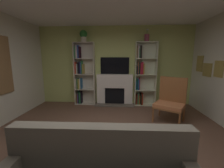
# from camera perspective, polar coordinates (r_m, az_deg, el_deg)

# --- Properties ---
(ground_plane) EXTENTS (6.67, 6.67, 0.00)m
(ground_plane) POSITION_cam_1_polar(r_m,az_deg,el_deg) (2.87, -1.47, -24.21)
(ground_plane) COLOR brown
(wall_back_accent) EXTENTS (5.45, 0.06, 2.73)m
(wall_back_accent) POSITION_cam_1_polar(r_m,az_deg,el_deg) (5.19, 1.14, 7.17)
(wall_back_accent) COLOR #B9C46E
(wall_back_accent) RESTS_ON ground_plane
(fireplace) EXTENTS (1.37, 0.49, 1.08)m
(fireplace) POSITION_cam_1_polar(r_m,az_deg,el_deg) (5.16, 1.05, -1.88)
(fireplace) COLOR white
(fireplace) RESTS_ON ground_plane
(tv) EXTENTS (1.00, 0.06, 0.58)m
(tv) POSITION_cam_1_polar(r_m,az_deg,el_deg) (5.13, 1.12, 7.24)
(tv) COLOR black
(tv) RESTS_ON fireplace
(bookshelf_left) EXTENTS (0.71, 0.31, 2.17)m
(bookshelf_left) POSITION_cam_1_polar(r_m,az_deg,el_deg) (5.25, -11.64, 3.75)
(bookshelf_left) COLOR beige
(bookshelf_left) RESTS_ON ground_plane
(bookshelf_right) EXTENTS (0.71, 0.33, 2.17)m
(bookshelf_right) POSITION_cam_1_polar(r_m,az_deg,el_deg) (5.12, 11.97, 3.33)
(bookshelf_right) COLOR beige
(bookshelf_right) RESTS_ON ground_plane
(potted_plant) EXTENTS (0.25, 0.25, 0.40)m
(potted_plant) POSITION_cam_1_polar(r_m,az_deg,el_deg) (5.21, -11.21, 18.30)
(potted_plant) COLOR beige
(potted_plant) RESTS_ON bookshelf_left
(vase_with_flowers) EXTENTS (0.15, 0.15, 0.41)m
(vase_with_flowers) POSITION_cam_1_polar(r_m,az_deg,el_deg) (5.11, 13.58, 17.33)
(vase_with_flowers) COLOR #95394E
(vase_with_flowers) RESTS_ON bookshelf_right
(armchair) EXTENTS (0.87, 0.84, 1.14)m
(armchair) POSITION_cam_1_polar(r_m,az_deg,el_deg) (4.05, 22.10, -6.00)
(armchair) COLOR brown
(armchair) RESTS_ON ground_plane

